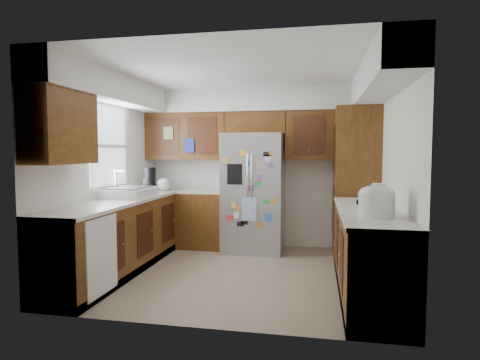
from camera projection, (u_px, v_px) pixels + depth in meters
name	position (u px, v px, depth m)	size (l,w,h in m)	color
floor	(239.00, 273.00, 5.03)	(3.60, 3.60, 0.00)	gray
room_shell	(236.00, 129.00, 5.28)	(3.64, 3.24, 2.52)	white
left_counter_run	(138.00, 235.00, 5.28)	(1.36, 3.20, 0.92)	#44260D
right_counter_run	(368.00, 256.00, 4.25)	(0.63, 2.25, 0.92)	#44260D
pantry	(355.00, 183.00, 5.80)	(0.60, 0.90, 2.15)	#44260D
fridge	(254.00, 193.00, 6.15)	(0.90, 0.79, 1.80)	#9F9FA4
bridge_cabinet	(256.00, 123.00, 6.29)	(0.96, 0.34, 0.35)	#44260D
fridge_top_items	(257.00, 105.00, 6.29)	(0.55, 0.27, 0.25)	#1150A8
sink_assembly	(130.00, 192.00, 5.34)	(0.52, 0.70, 0.37)	white
left_counter_clutter	(155.00, 183.00, 6.02)	(0.43, 0.81, 0.38)	black
rice_cooker	(376.00, 200.00, 3.73)	(0.34, 0.33, 0.29)	silver
paper_towel	(379.00, 200.00, 3.78)	(0.14, 0.14, 0.31)	white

